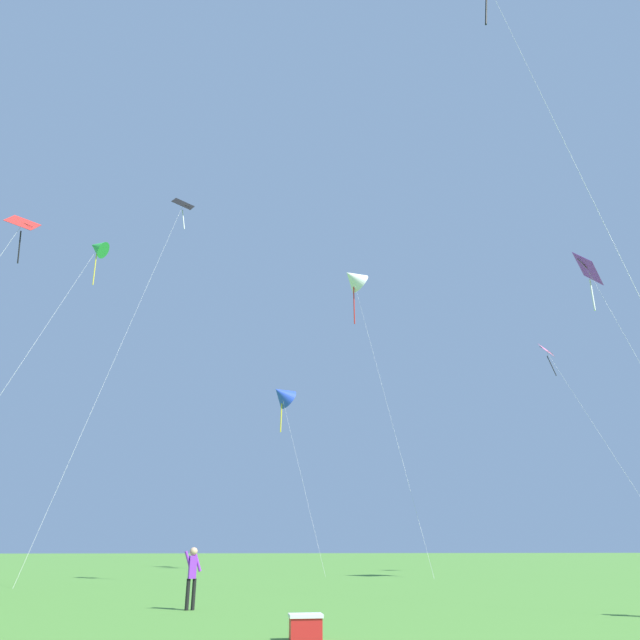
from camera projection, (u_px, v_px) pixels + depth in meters
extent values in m
cube|color=red|center=(23.00, 223.00, 29.77)|extent=(1.54, 0.86, 1.19)
cylinder|color=#3F382D|center=(23.00, 223.00, 29.77)|extent=(1.17, 0.30, 0.56)
cylinder|color=black|center=(19.00, 247.00, 29.33)|extent=(0.22, 0.20, 1.78)
cone|color=blue|center=(282.00, 395.00, 47.45)|extent=(2.76, 2.62, 2.28)
cylinder|color=yellow|center=(281.00, 418.00, 46.73)|extent=(0.19, 0.20, 2.34)
cylinder|color=silver|center=(300.00, 471.00, 40.52)|extent=(2.02, 10.06, 13.04)
cylinder|color=black|center=(486.00, 6.00, 28.82)|extent=(0.51, 0.25, 2.74)
cylinder|color=silver|center=(576.00, 165.00, 20.71)|extent=(0.22, 8.06, 28.46)
cube|color=black|center=(183.00, 204.00, 44.42)|extent=(1.67, 1.05, 1.41)
cylinder|color=#3F382D|center=(183.00, 204.00, 44.42)|extent=(1.31, 0.35, 0.74)
cylinder|color=silver|center=(183.00, 220.00, 43.82)|extent=(0.40, 0.31, 1.75)
cylinder|color=silver|center=(124.00, 339.00, 34.01)|extent=(3.76, 11.70, 25.89)
cube|color=pink|center=(546.00, 350.00, 41.97)|extent=(1.05, 1.12, 1.04)
cylinder|color=#3F382D|center=(546.00, 350.00, 41.97)|extent=(1.04, 0.11, 0.53)
cylinder|color=black|center=(552.00, 366.00, 41.41)|extent=(0.38, 0.38, 1.57)
cylinder|color=silver|center=(605.00, 441.00, 34.15)|extent=(0.81, 10.96, 14.75)
cone|color=white|center=(353.00, 278.00, 49.72)|extent=(2.94, 2.74, 2.48)
cylinder|color=red|center=(354.00, 305.00, 49.00)|extent=(0.21, 0.46, 3.25)
cylinder|color=silver|center=(385.00, 395.00, 40.43)|extent=(1.71, 11.24, 22.83)
cone|color=green|center=(98.00, 248.00, 37.28)|extent=(1.54, 1.37, 1.43)
cylinder|color=yellow|center=(95.00, 269.00, 36.69)|extent=(0.17, 0.14, 2.20)
cylinder|color=silver|center=(17.00, 370.00, 28.51)|extent=(2.77, 10.89, 19.37)
cube|color=purple|center=(588.00, 269.00, 33.50)|extent=(1.90, 2.41, 1.82)
cylinder|color=#3F382D|center=(588.00, 269.00, 33.50)|extent=(1.53, 0.67, 0.91)
cylinder|color=silver|center=(592.00, 295.00, 32.71)|extent=(0.39, 0.45, 2.06)
cylinder|color=black|center=(188.00, 594.00, 15.52)|extent=(0.10, 0.10, 0.77)
cylinder|color=black|center=(194.00, 594.00, 15.58)|extent=(0.10, 0.10, 0.77)
cube|color=purple|center=(193.00, 567.00, 15.80)|extent=(0.23, 0.22, 0.58)
cylinder|color=purple|center=(189.00, 561.00, 15.81)|extent=(0.27, 0.14, 0.54)
cylinder|color=purple|center=(197.00, 561.00, 15.89)|extent=(0.27, 0.14, 0.54)
sphere|color=tan|center=(194.00, 551.00, 15.94)|extent=(0.21, 0.21, 0.21)
cube|color=red|center=(306.00, 629.00, 10.34)|extent=(0.56, 0.36, 0.38)
cube|color=white|center=(306.00, 616.00, 10.42)|extent=(0.60, 0.40, 0.06)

